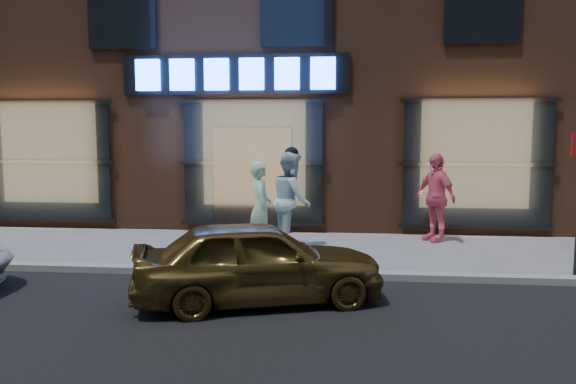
% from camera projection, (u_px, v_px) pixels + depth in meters
% --- Properties ---
extents(ground, '(90.00, 90.00, 0.00)m').
position_uv_depth(ground, '(214.00, 275.00, 9.13)').
color(ground, slate).
rests_on(ground, ground).
extents(curb, '(60.00, 0.25, 0.12)m').
position_uv_depth(curb, '(214.00, 272.00, 9.13)').
color(curb, gray).
rests_on(curb, ground).
extents(storefront_building, '(30.20, 8.28, 10.30)m').
position_uv_depth(storefront_building, '(274.00, 34.00, 16.46)').
color(storefront_building, '#54301E').
rests_on(storefront_building, ground).
extents(man_bowtie, '(0.56, 0.72, 1.76)m').
position_uv_depth(man_bowtie, '(261.00, 207.00, 10.75)').
color(man_bowtie, '#C2FFCA').
rests_on(man_bowtie, ground).
extents(man_cap, '(0.90, 1.06, 1.93)m').
position_uv_depth(man_cap, '(291.00, 200.00, 11.18)').
color(man_cap, white).
rests_on(man_cap, ground).
extents(passerby, '(0.98, 1.17, 1.87)m').
position_uv_depth(passerby, '(435.00, 197.00, 11.88)').
color(passerby, '#F56581').
rests_on(passerby, ground).
extents(gold_sedan, '(3.63, 2.32, 1.15)m').
position_uv_depth(gold_sedan, '(258.00, 261.00, 7.63)').
color(gold_sedan, brown).
rests_on(gold_sedan, ground).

